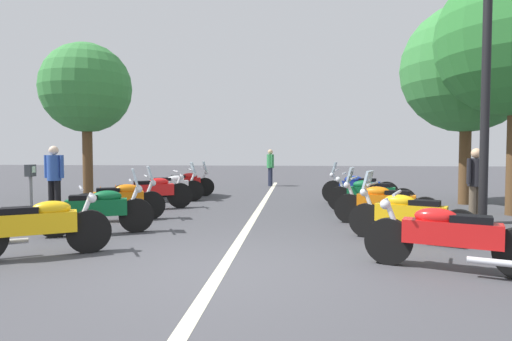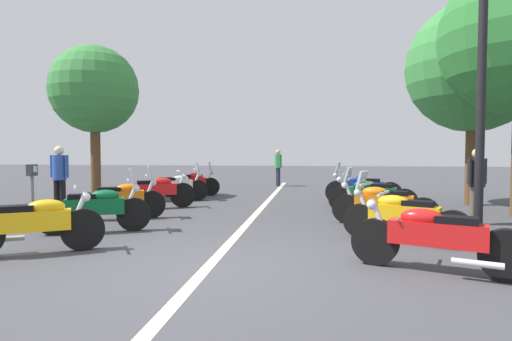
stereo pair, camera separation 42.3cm
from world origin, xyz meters
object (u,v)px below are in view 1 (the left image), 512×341
object	(u,v)px
traffic_cone_1	(101,198)
motorcycle_right_row_0	(449,236)
motorcycle_right_row_3	(370,194)
traffic_cone_0	(116,196)
motorcycle_left_row_1	(99,209)
motorcycle_right_row_2	(384,203)
motorcycle_left_row_4	(171,187)
bystander_1	(476,180)
bystander_0	(270,165)
motorcycle_left_row_3	(153,192)
motorcycle_left_row_5	(186,183)
bystander_2	(54,174)
roadside_tree_0	(86,89)
roadside_tree_2	(467,68)
motorcycle_left_row_2	(120,200)
street_lamp_twin_globe	(487,38)
motorcycle_right_row_4	(359,188)
motorcycle_left_row_0	(39,226)
parking_meter	(31,186)
motorcycle_right_row_1	(408,215)

from	to	relation	value
traffic_cone_1	motorcycle_right_row_0	bearing A→B (deg)	-125.45
motorcycle_right_row_3	traffic_cone_0	size ratio (longest dim) A/B	3.47
motorcycle_left_row_1	traffic_cone_1	bearing A→B (deg)	91.36
motorcycle_right_row_2	motorcycle_left_row_4	bearing A→B (deg)	-13.54
bystander_1	bystander_0	bearing A→B (deg)	-1.96
motorcycle_left_row_3	motorcycle_left_row_5	size ratio (longest dim) A/B	1.01
traffic_cone_1	bystander_2	size ratio (longest dim) A/B	0.37
motorcycle_left_row_4	roadside_tree_0	size ratio (longest dim) A/B	0.39
motorcycle_right_row_2	traffic_cone_0	size ratio (longest dim) A/B	3.38
motorcycle_left_row_3	bystander_2	size ratio (longest dim) A/B	1.18
traffic_cone_1	motorcycle_left_row_3	bearing A→B (deg)	-87.45
motorcycle_left_row_5	bystander_0	bearing A→B (deg)	39.93
traffic_cone_1	roadside_tree_2	distance (m)	10.90
motorcycle_left_row_2	bystander_2	size ratio (longest dim) A/B	1.12
motorcycle_left_row_1	street_lamp_twin_globe	xyz separation A→B (m)	(0.02, -6.77, 2.95)
motorcycle_left_row_5	motorcycle_right_row_4	bearing A→B (deg)	-35.58
motorcycle_right_row_0	motorcycle_left_row_1	bearing A→B (deg)	3.23
motorcycle_left_row_0	traffic_cone_1	bearing A→B (deg)	75.86
motorcycle_right_row_4	street_lamp_twin_globe	xyz separation A→B (m)	(-4.90, -1.32, 2.93)
traffic_cone_1	roadside_tree_2	size ratio (longest dim) A/B	0.11
bystander_0	bystander_1	world-z (taller)	bystander_0
motorcycle_left_row_4	roadside_tree_0	distance (m)	4.42
parking_meter	motorcycle_left_row_5	bearing A→B (deg)	78.02
traffic_cone_1	motorcycle_left_row_5	bearing A→B (deg)	-24.33
motorcycle_left_row_2	motorcycle_right_row_3	size ratio (longest dim) A/B	0.88
motorcycle_left_row_2	motorcycle_right_row_4	bearing A→B (deg)	5.26
motorcycle_left_row_3	motorcycle_right_row_2	distance (m)	5.91
motorcycle_right_row_1	parking_meter	world-z (taller)	parking_meter
motorcycle_left_row_1	parking_meter	world-z (taller)	parking_meter
motorcycle_left_row_0	motorcycle_left_row_4	size ratio (longest dim) A/B	0.92
motorcycle_left_row_3	motorcycle_right_row_0	world-z (taller)	motorcycle_left_row_3
bystander_1	traffic_cone_1	bearing A→B (deg)	51.07
motorcycle_right_row_4	bystander_1	bearing A→B (deg)	138.11
motorcycle_right_row_3	bystander_0	size ratio (longest dim) A/B	1.30
street_lamp_twin_globe	bystander_1	distance (m)	3.18
street_lamp_twin_globe	roadside_tree_2	bearing A→B (deg)	-18.61
bystander_2	roadside_tree_2	world-z (taller)	roadside_tree_2
parking_meter	bystander_0	distance (m)	11.71
street_lamp_twin_globe	traffic_cone_0	world-z (taller)	street_lamp_twin_globe
motorcycle_left_row_1	parking_meter	xyz separation A→B (m)	(-0.06, 1.28, 0.43)
motorcycle_left_row_2	street_lamp_twin_globe	distance (m)	7.75
parking_meter	traffic_cone_1	xyz separation A→B (m)	(3.32, 0.29, -0.61)
motorcycle_right_row_2	bystander_2	size ratio (longest dim) A/B	1.24
roadside_tree_2	motorcycle_left_row_5	bearing A→B (deg)	81.73
motorcycle_right_row_2	bystander_0	bearing A→B (deg)	-54.69
motorcycle_right_row_0	motorcycle_right_row_3	xyz separation A→B (m)	(5.07, 0.08, 0.00)
roadside_tree_0	parking_meter	bearing A→B (deg)	-161.55
motorcycle_right_row_1	parking_meter	bearing A→B (deg)	25.31
motorcycle_left_row_3	parking_meter	xyz separation A→B (m)	(-3.38, 1.12, 0.43)
motorcycle_right_row_1	bystander_1	xyz separation A→B (m)	(1.99, -1.92, 0.48)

